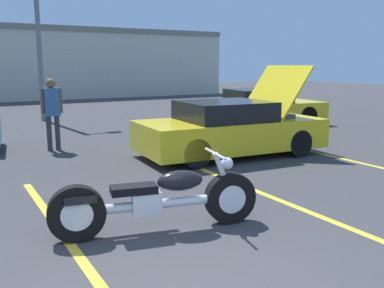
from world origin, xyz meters
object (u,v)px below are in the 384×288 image
Objects in this scene: light_pole at (39,14)px; spectator_by_show_car at (52,108)px; show_car_hood_open at (231,129)px; parked_car_right_row at (261,108)px; motorcycle at (157,200)px.

light_pole is 4.01× the size of spectator_by_show_car.
show_car_hood_open is 4.39m from spectator_by_show_car.
motorcycle is at bearing -127.15° from parked_car_right_row.
motorcycle is 4.88m from show_car_hood_open.
motorcycle is at bearing -95.17° from light_pole.
light_pole is at bearing 80.26° from spectator_by_show_car.
spectator_by_show_car is at bearing 146.45° from show_car_hood_open.
show_car_hood_open reaches higher than parked_car_right_row.
spectator_by_show_car is (-3.47, 2.65, 0.44)m from show_car_hood_open.
show_car_hood_open is 2.49× the size of spectator_by_show_car.
parked_car_right_row is at bearing 47.29° from show_car_hood_open.
spectator_by_show_car reaches higher than parked_car_right_row.
show_car_hood_open is (2.42, -8.78, -3.30)m from light_pole.
motorcycle is 1.49× the size of spectator_by_show_car.
show_car_hood_open reaches higher than motorcycle.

